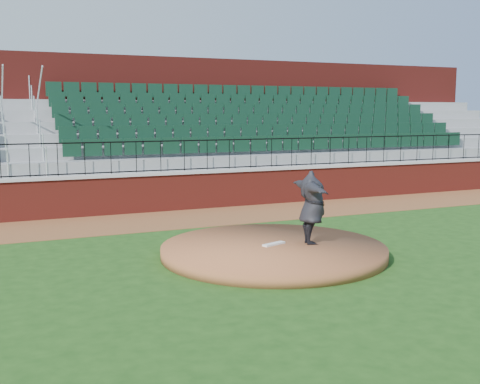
# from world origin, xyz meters

# --- Properties ---
(ground) EXTENTS (90.00, 90.00, 0.00)m
(ground) POSITION_xyz_m (0.00, 0.00, 0.00)
(ground) COLOR #1B4012
(ground) RESTS_ON ground
(warning_track) EXTENTS (34.00, 3.20, 0.01)m
(warning_track) POSITION_xyz_m (0.00, 5.40, 0.01)
(warning_track) COLOR brown
(warning_track) RESTS_ON ground
(field_wall) EXTENTS (34.00, 0.35, 1.20)m
(field_wall) POSITION_xyz_m (0.00, 7.00, 0.60)
(field_wall) COLOR maroon
(field_wall) RESTS_ON ground
(wall_cap) EXTENTS (34.00, 0.45, 0.10)m
(wall_cap) POSITION_xyz_m (0.00, 7.00, 1.25)
(wall_cap) COLOR #B7B7B7
(wall_cap) RESTS_ON field_wall
(wall_railing) EXTENTS (34.00, 0.05, 1.00)m
(wall_railing) POSITION_xyz_m (0.00, 7.00, 1.80)
(wall_railing) COLOR black
(wall_railing) RESTS_ON wall_cap
(seating_stands) EXTENTS (34.00, 5.10, 4.60)m
(seating_stands) POSITION_xyz_m (0.00, 9.72, 2.30)
(seating_stands) COLOR gray
(seating_stands) RESTS_ON ground
(concourse_wall) EXTENTS (34.00, 0.50, 5.50)m
(concourse_wall) POSITION_xyz_m (0.00, 12.52, 2.75)
(concourse_wall) COLOR maroon
(concourse_wall) RESTS_ON ground
(pitchers_mound) EXTENTS (5.10, 5.10, 0.25)m
(pitchers_mound) POSITION_xyz_m (0.20, 0.06, 0.12)
(pitchers_mound) COLOR brown
(pitchers_mound) RESTS_ON ground
(pitching_rubber) EXTENTS (0.62, 0.34, 0.04)m
(pitching_rubber) POSITION_xyz_m (0.22, 0.09, 0.27)
(pitching_rubber) COLOR white
(pitching_rubber) RESTS_ON pitchers_mound
(pitcher) EXTENTS (0.98, 2.15, 1.69)m
(pitcher) POSITION_xyz_m (1.06, -0.17, 1.09)
(pitcher) COLOR black
(pitcher) RESTS_ON pitchers_mound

